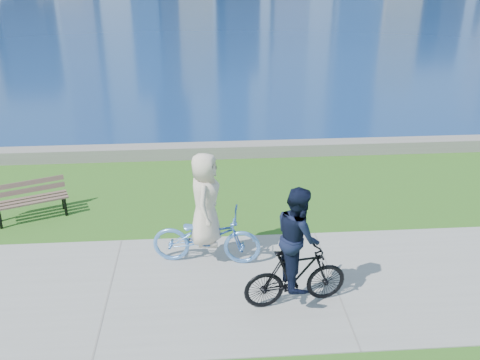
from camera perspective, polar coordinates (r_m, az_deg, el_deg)
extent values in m
plane|color=#285B17|center=(9.83, -13.82, -11.66)|extent=(320.00, 320.00, 0.00)
cube|color=gray|center=(9.82, -13.83, -11.61)|extent=(80.00, 3.50, 0.02)
cube|color=slate|center=(15.16, -10.47, 2.92)|extent=(90.00, 0.50, 0.35)
cube|color=black|center=(12.44, -24.24, -3.85)|extent=(0.07, 0.07, 0.43)
cube|color=black|center=(12.47, -18.12, -2.73)|extent=(0.07, 0.07, 0.43)
cube|color=black|center=(12.78, -18.36, -2.07)|extent=(0.07, 0.07, 0.43)
cube|color=brown|center=(12.33, -21.34, -2.33)|extent=(1.47, 0.64, 0.04)
cube|color=brown|center=(12.47, -21.41, -2.03)|extent=(1.47, 0.64, 0.04)
cube|color=brown|center=(12.61, -21.48, -1.74)|extent=(1.47, 0.64, 0.04)
cube|color=brown|center=(12.66, -21.62, -1.02)|extent=(1.46, 0.61, 0.11)
cube|color=brown|center=(12.62, -21.75, -0.30)|extent=(1.46, 0.61, 0.11)
imported|color=#609BE9|center=(10.09, -3.61, -6.05)|extent=(1.00, 2.13, 1.07)
imported|color=white|center=(9.71, -3.73, -2.07)|extent=(0.69, 0.95, 1.78)
imported|color=black|center=(9.05, 5.95, -10.22)|extent=(0.76, 1.81, 1.06)
imported|color=black|center=(8.63, 6.18, -6.05)|extent=(0.76, 0.92, 1.73)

